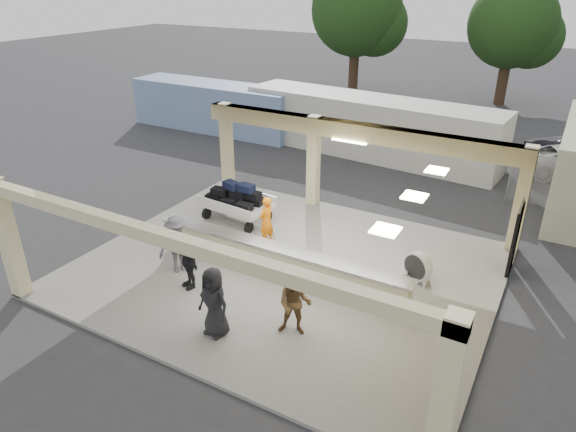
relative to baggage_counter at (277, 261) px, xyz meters
The scene contains 15 objects.
ground 0.77m from the baggage_counter, 90.00° to the left, with size 120.00×120.00×0.00m, color #2C2C2F.
pavilion 1.41m from the baggage_counter, 79.65° to the left, with size 12.01×10.00×3.55m.
baggage_counter is the anchor object (origin of this frame).
luggage_cart 4.12m from the baggage_counter, 141.59° to the left, with size 2.60×1.76×1.44m.
drum_fan 4.07m from the baggage_counter, 24.99° to the left, with size 0.89×0.61×0.94m.
baggage_handler 2.02m from the baggage_counter, 130.83° to the left, with size 0.61×0.34×1.68m, color orange.
passenger_a 2.73m from the baggage_counter, 50.29° to the right, with size 0.84×0.37×1.74m, color brown.
passenger_b 2.58m from the baggage_counter, 137.43° to the right, with size 0.98×0.36×1.67m, color black.
passenger_c 2.99m from the baggage_counter, 156.10° to the right, with size 1.17×0.41×1.81m, color #454549.
passenger_d 3.09m from the baggage_counter, 89.41° to the right, with size 0.90×0.37×1.85m, color black.
car_dark 16.11m from the baggage_counter, 64.73° to the left, with size 1.39×3.93×1.31m, color black.
container_white 12.35m from the baggage_counter, 99.33° to the left, with size 12.93×2.59×2.80m, color beige.
container_blue 16.47m from the baggage_counter, 133.01° to the left, with size 10.03×2.41×2.61m, color #7089B3.
tree_left 26.31m from the baggage_counter, 107.30° to the left, with size 6.60×6.30×9.00m.
tree_mid 27.11m from the baggage_counter, 85.03° to the left, with size 6.00×5.60×8.00m.
Camera 1 is at (6.67, -11.65, 8.28)m, focal length 32.00 mm.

